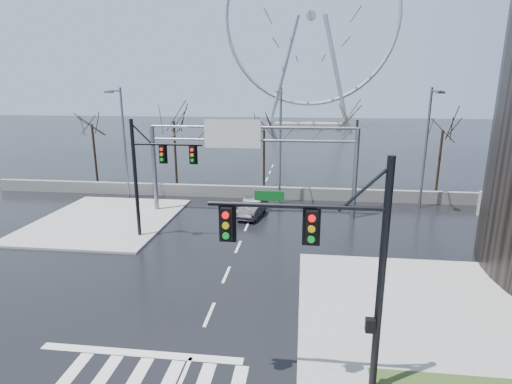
# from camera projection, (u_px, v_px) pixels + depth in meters

# --- Properties ---
(ground) EXTENTS (260.00, 260.00, 0.00)m
(ground) POSITION_uv_depth(u_px,v_px,m) (209.00, 314.00, 17.96)
(ground) COLOR black
(ground) RESTS_ON ground
(sidewalk_right_ext) EXTENTS (12.00, 10.00, 0.15)m
(sidewalk_right_ext) POSITION_uv_depth(u_px,v_px,m) (428.00, 304.00, 18.71)
(sidewalk_right_ext) COLOR gray
(sidewalk_right_ext) RESTS_ON ground
(sidewalk_far) EXTENTS (10.00, 12.00, 0.15)m
(sidewalk_far) POSITION_uv_depth(u_px,v_px,m) (106.00, 220.00, 30.74)
(sidewalk_far) COLOR gray
(sidewalk_far) RESTS_ON ground
(barrier_wall) EXTENTS (52.00, 0.50, 1.10)m
(barrier_wall) POSITION_uv_depth(u_px,v_px,m) (259.00, 192.00, 37.05)
(barrier_wall) COLOR slate
(barrier_wall) RESTS_ON ground
(signal_mast_near) EXTENTS (5.52, 0.41, 8.00)m
(signal_mast_near) POSITION_uv_depth(u_px,v_px,m) (338.00, 255.00, 12.27)
(signal_mast_near) COLOR black
(signal_mast_near) RESTS_ON ground
(signal_mast_far) EXTENTS (4.72, 0.41, 8.00)m
(signal_mast_far) POSITION_uv_depth(u_px,v_px,m) (151.00, 168.00, 26.04)
(signal_mast_far) COLOR black
(signal_mast_far) RESTS_ON ground
(sign_gantry) EXTENTS (16.36, 0.40, 7.60)m
(sign_gantry) POSITION_uv_depth(u_px,v_px,m) (247.00, 151.00, 31.09)
(sign_gantry) COLOR slate
(sign_gantry) RESTS_ON ground
(streetlight_left) EXTENTS (0.50, 2.55, 10.00)m
(streetlight_left) POSITION_uv_depth(u_px,v_px,m) (122.00, 135.00, 35.33)
(streetlight_left) COLOR slate
(streetlight_left) RESTS_ON ground
(streetlight_mid) EXTENTS (0.50, 2.55, 10.00)m
(streetlight_mid) POSITION_uv_depth(u_px,v_px,m) (280.00, 137.00, 33.72)
(streetlight_mid) COLOR slate
(streetlight_mid) RESTS_ON ground
(streetlight_right) EXTENTS (0.50, 2.55, 10.00)m
(streetlight_right) POSITION_uv_depth(u_px,v_px,m) (428.00, 139.00, 32.34)
(streetlight_right) COLOR slate
(streetlight_right) RESTS_ON ground
(tree_far_left) EXTENTS (3.50, 3.50, 7.00)m
(tree_far_left) POSITION_uv_depth(u_px,v_px,m) (92.00, 131.00, 41.71)
(tree_far_left) COLOR black
(tree_far_left) RESTS_ON ground
(tree_left) EXTENTS (3.75, 3.75, 7.50)m
(tree_left) POSITION_uv_depth(u_px,v_px,m) (174.00, 129.00, 40.09)
(tree_left) COLOR black
(tree_left) RESTS_ON ground
(tree_center) EXTENTS (3.25, 3.25, 6.50)m
(tree_center) POSITION_uv_depth(u_px,v_px,m) (264.00, 137.00, 40.22)
(tree_center) COLOR black
(tree_center) RESTS_ON ground
(tree_right) EXTENTS (3.90, 3.90, 7.80)m
(tree_right) POSITION_uv_depth(u_px,v_px,m) (357.00, 128.00, 37.96)
(tree_right) COLOR black
(tree_right) RESTS_ON ground
(tree_far_right) EXTENTS (3.40, 3.40, 6.80)m
(tree_far_right) POSITION_uv_depth(u_px,v_px,m) (442.00, 137.00, 37.73)
(tree_far_right) COLOR black
(tree_far_right) RESTS_ON ground
(ferris_wheel) EXTENTS (45.00, 6.00, 50.91)m
(ferris_wheel) POSITION_uv_depth(u_px,v_px,m) (311.00, 24.00, 102.18)
(ferris_wheel) COLOR gray
(ferris_wheel) RESTS_ON ground
(car) EXTENTS (2.20, 4.48, 1.41)m
(car) POSITION_uv_depth(u_px,v_px,m) (252.00, 207.00, 31.79)
(car) COLOR black
(car) RESTS_ON ground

